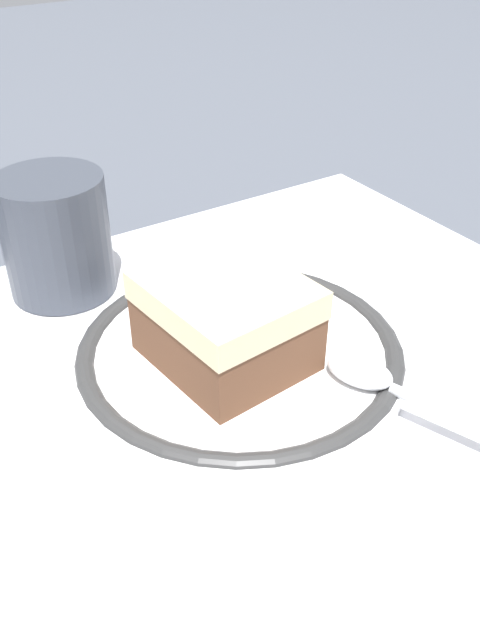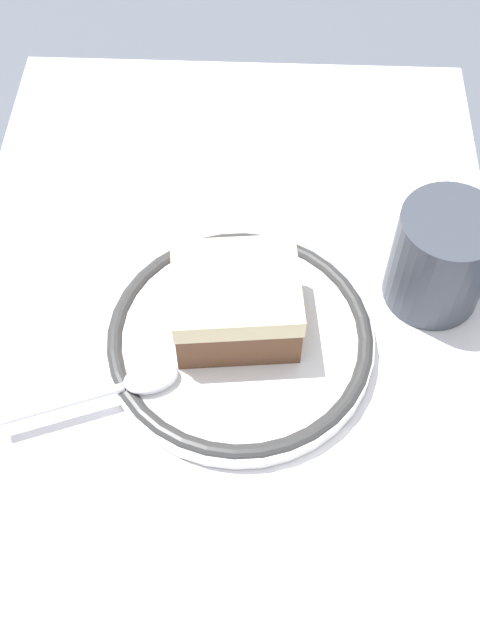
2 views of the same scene
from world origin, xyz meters
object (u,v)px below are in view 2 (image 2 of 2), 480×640
(spoon, at_px, (130,384))
(cake_slice, at_px, (236,302))
(cup, at_px, (439,263))
(napkin, at_px, (379,517))
(plate, at_px, (240,340))

(spoon, bearing_deg, cake_slice, 128.83)
(cup, bearing_deg, spoon, -65.13)
(spoon, height_order, napkin, spoon)
(napkin, bearing_deg, plate, -143.24)
(plate, height_order, cake_slice, cake_slice)
(cup, xyz_separation_m, napkin, (0.18, -0.05, -0.03))
(plate, relative_size, spoon, 1.58)
(cake_slice, bearing_deg, napkin, 35.31)
(cake_slice, height_order, cup, cup)
(plate, relative_size, cup, 2.33)
(plate, bearing_deg, cake_slice, -164.25)
(cake_slice, height_order, napkin, cake_slice)
(spoon, relative_size, cup, 1.48)
(plate, distance_m, cup, 0.15)
(napkin, bearing_deg, cake_slice, -144.69)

